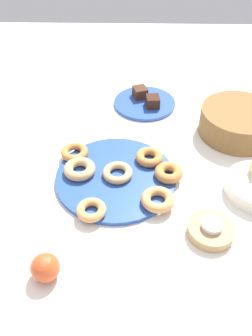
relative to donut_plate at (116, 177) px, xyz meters
name	(u,v)px	position (x,y,z in m)	size (l,w,h in m)	color
ground_plane	(116,179)	(0.00, 0.00, -0.01)	(2.40, 2.40, 0.00)	white
donut_plate	(116,177)	(0.00, 0.00, 0.00)	(0.35, 0.35, 0.01)	#284C9E
donut_0	(158,200)	(0.10, 0.12, 0.02)	(0.09, 0.09, 0.03)	tan
donut_1	(80,169)	(-0.01, -0.10, 0.02)	(0.09, 0.09, 0.03)	tan
donut_2	(91,210)	(0.14, -0.06, 0.02)	(0.08, 0.08, 0.02)	tan
donut_3	(118,173)	(0.00, 0.01, 0.02)	(0.09, 0.09, 0.02)	tan
donut_4	(149,157)	(-0.07, 0.10, 0.02)	(0.08, 0.08, 0.03)	#BC7A3D
donut_5	(169,173)	(0.00, 0.15, 0.02)	(0.08, 0.08, 0.03)	#BC7A3D
donut_6	(75,152)	(-0.09, -0.13, 0.02)	(0.08, 0.08, 0.02)	#BC7A3D
cake_plate	(145,103)	(-0.40, 0.09, 0.00)	(0.23, 0.23, 0.01)	#284C9E
brownie_near	(140,92)	(-0.43, 0.07, 0.02)	(0.05, 0.05, 0.04)	#472819
brownie_far	(153,101)	(-0.37, 0.12, 0.02)	(0.05, 0.05, 0.04)	#381E14
candle_holder	(211,230)	(0.19, 0.25, 0.01)	(0.12, 0.12, 0.03)	tan
tealight	(212,225)	(0.19, 0.25, 0.03)	(0.05, 0.05, 0.01)	silver
basket	(239,122)	(-0.23, 0.40, 0.04)	(0.25, 0.25, 0.09)	brown
apple	(45,267)	(0.32, -0.14, 0.03)	(0.07, 0.07, 0.07)	#CC4C23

